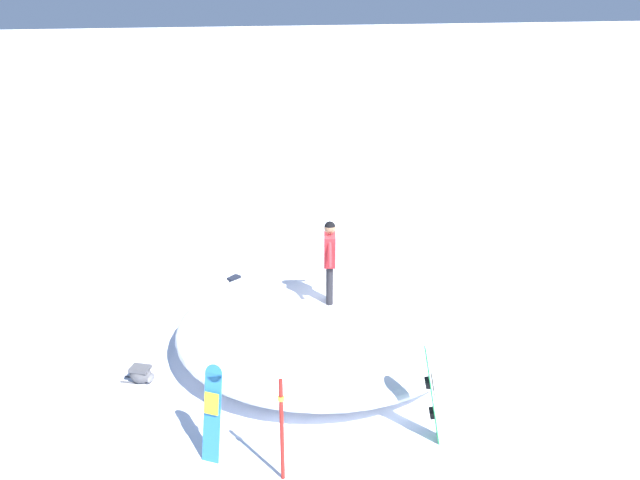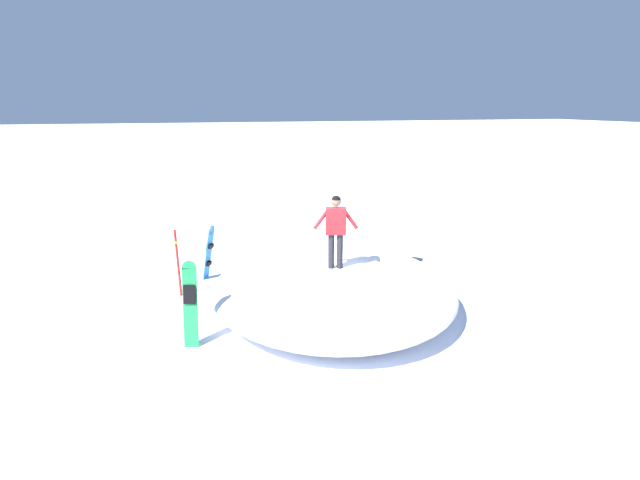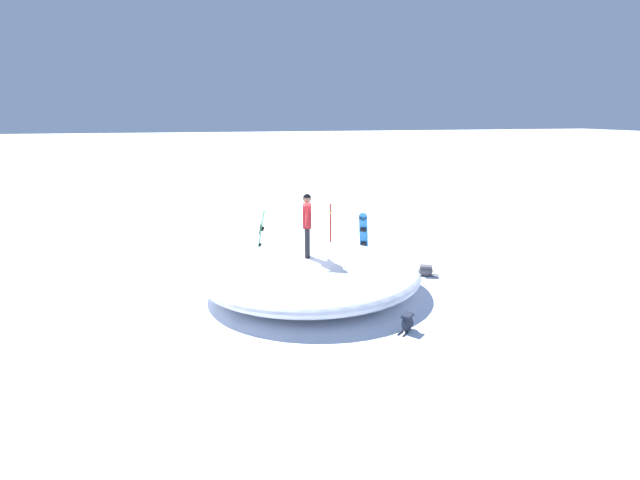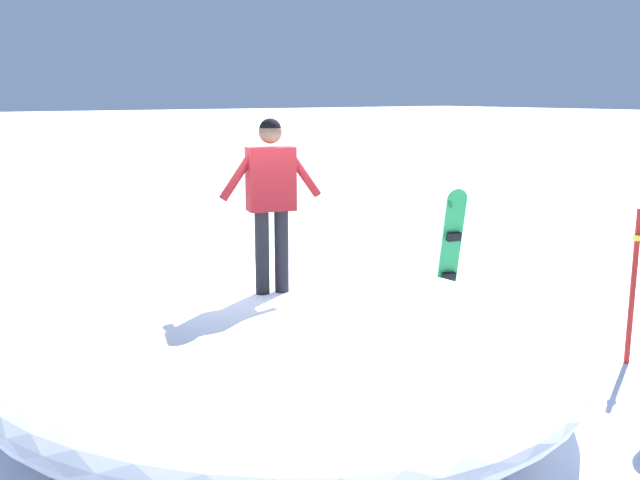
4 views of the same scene
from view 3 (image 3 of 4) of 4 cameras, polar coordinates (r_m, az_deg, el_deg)
ground at (r=13.66m, az=-3.71°, el=-5.79°), size 240.00×240.00×0.00m
snow_mound at (r=13.33m, az=-1.07°, el=-4.00°), size 6.14×5.87×1.01m
snowboarder_standing at (r=12.88m, az=-1.52°, el=2.42°), size 0.34×1.02×1.72m
snowboard_primary_upright at (r=16.51m, az=5.13°, el=0.73°), size 0.43×0.45×1.57m
snowboard_secondary_upright at (r=16.14m, az=-6.96°, el=0.68°), size 0.40×0.37×1.74m
backpack_near at (r=11.25m, az=10.21°, el=-9.47°), size 0.52×0.47×0.41m
backpack_far at (r=15.04m, az=12.25°, el=-3.50°), size 0.67×0.50×0.32m
trail_marker_pole at (r=16.93m, az=1.24°, el=1.51°), size 0.10×0.10×1.75m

